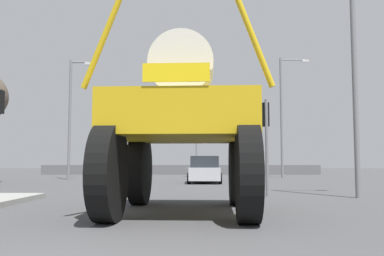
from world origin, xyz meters
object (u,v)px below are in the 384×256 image
Objects in this scene: oversize_sprayer at (184,126)px; sedan_ahead at (205,170)px; traffic_signal_far_left at (196,139)px; streetlight_near_right at (359,51)px; streetlight_far_right at (283,111)px; streetlight_far_left at (71,113)px; traffic_signal_near_right at (266,126)px.

oversize_sprayer is 1.37× the size of sedan_ahead.
traffic_signal_far_left is 0.46× the size of streetlight_near_right.
streetlight_far_right is (6.64, -1.04, 2.12)m from traffic_signal_far_left.
oversize_sprayer is at bearing 178.15° from sedan_ahead.
sedan_ahead is 0.51× the size of streetlight_far_left.
streetlight_far_left reaches higher than traffic_signal_far_left.
oversize_sprayer is 14.37m from sedan_ahead.
traffic_signal_near_right is at bearing -27.19° from oversize_sprayer.
streetlight_far_left is (-8.98, 4.15, 3.78)m from sedan_ahead.
streetlight_far_left is at bearing 128.94° from traffic_signal_near_right.
streetlight_far_right is (4.20, 17.11, 2.62)m from traffic_signal_near_right.
streetlight_near_right is at bearing -52.97° from oversize_sprayer.
streetlight_far_left reaches higher than sedan_ahead.
streetlight_far_left is (-14.01, 14.42, -0.43)m from streetlight_near_right.
streetlight_far_right reaches higher than streetlight_far_left.
oversize_sprayer is at bearing -107.56° from streetlight_far_right.
streetlight_near_right reaches higher than sedan_ahead.
traffic_signal_far_left is (-2.44, 18.15, 0.50)m from traffic_signal_near_right.
traffic_signal_far_left is at bearing 4.31° from sedan_ahead.
streetlight_far_right is (1.15, 17.96, 0.16)m from streetlight_near_right.
streetlight_near_right is at bearing -15.65° from traffic_signal_near_right.
traffic_signal_near_right is at bearing -166.84° from sedan_ahead.
streetlight_far_left is 0.89× the size of streetlight_far_right.
streetlight_far_right reaches higher than oversize_sprayer.
streetlight_far_left is at bearing -166.84° from streetlight_far_right.
oversize_sprayer is at bearing -119.51° from traffic_signal_near_right.
traffic_signal_near_right is (2.76, 4.88, 0.42)m from oversize_sprayer.
traffic_signal_far_left is at bearing 106.11° from streetlight_near_right.
oversize_sprayer is at bearing -145.30° from streetlight_near_right.
streetlight_far_left reaches higher than traffic_signal_near_right.
sedan_ahead is 12.18m from streetlight_near_right.
streetlight_far_left is (-8.20, 18.44, 2.45)m from oversize_sprayer.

